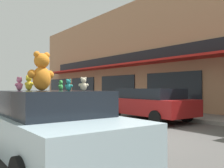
{
  "coord_description": "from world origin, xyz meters",
  "views": [
    {
      "loc": [
        -4.9,
        -5.32,
        1.5
      ],
      "look_at": [
        0.03,
        1.4,
        1.61
      ],
      "focal_mm": 40.0,
      "sensor_mm": 36.0,
      "label": 1
    }
  ],
  "objects_px": {
    "teddy_bear_green": "(61,85)",
    "teddy_bear_pink": "(19,84)",
    "teddy_bear_giant": "(42,72)",
    "parked_car_far_center": "(149,103)",
    "teddy_bear_cream": "(84,84)",
    "plush_art_car": "(47,125)",
    "teddy_bear_teal": "(69,85)",
    "teddy_bear_yellow": "(29,83)"
  },
  "relations": [
    {
      "from": "plush_art_car",
      "to": "teddy_bear_teal",
      "type": "bearing_deg",
      "value": -71.23
    },
    {
      "from": "teddy_bear_cream",
      "to": "parked_car_far_center",
      "type": "height_order",
      "value": "teddy_bear_cream"
    },
    {
      "from": "teddy_bear_pink",
      "to": "teddy_bear_green",
      "type": "xyz_separation_m",
      "value": [
        1.05,
        0.27,
        -0.02
      ]
    },
    {
      "from": "teddy_bear_teal",
      "to": "teddy_bear_yellow",
      "type": "relative_size",
      "value": 0.64
    },
    {
      "from": "teddy_bear_green",
      "to": "teddy_bear_cream",
      "type": "bearing_deg",
      "value": 47.58
    },
    {
      "from": "teddy_bear_pink",
      "to": "parked_car_far_center",
      "type": "height_order",
      "value": "teddy_bear_pink"
    },
    {
      "from": "plush_art_car",
      "to": "teddy_bear_green",
      "type": "relative_size",
      "value": 19.19
    },
    {
      "from": "teddy_bear_teal",
      "to": "teddy_bear_cream",
      "type": "distance_m",
      "value": 0.28
    },
    {
      "from": "teddy_bear_green",
      "to": "plush_art_car",
      "type": "bearing_deg",
      "value": 17.26
    },
    {
      "from": "teddy_bear_green",
      "to": "parked_car_far_center",
      "type": "bearing_deg",
      "value": 171.23
    },
    {
      "from": "teddy_bear_giant",
      "to": "parked_car_far_center",
      "type": "xyz_separation_m",
      "value": [
        6.14,
        3.0,
        -1.03
      ]
    },
    {
      "from": "teddy_bear_teal",
      "to": "parked_car_far_center",
      "type": "xyz_separation_m",
      "value": [
        5.97,
        3.93,
        -0.75
      ]
    },
    {
      "from": "plush_art_car",
      "to": "teddy_bear_green",
      "type": "bearing_deg",
      "value": 51.16
    },
    {
      "from": "teddy_bear_teal",
      "to": "teddy_bear_green",
      "type": "relative_size",
      "value": 0.93
    },
    {
      "from": "plush_art_car",
      "to": "teddy_bear_cream",
      "type": "height_order",
      "value": "teddy_bear_cream"
    },
    {
      "from": "teddy_bear_giant",
      "to": "teddy_bear_green",
      "type": "bearing_deg",
      "value": -155.07
    },
    {
      "from": "plush_art_car",
      "to": "parked_car_far_center",
      "type": "height_order",
      "value": "parked_car_far_center"
    },
    {
      "from": "teddy_bear_giant",
      "to": "teddy_bear_teal",
      "type": "height_order",
      "value": "teddy_bear_giant"
    },
    {
      "from": "teddy_bear_yellow",
      "to": "parked_car_far_center",
      "type": "bearing_deg",
      "value": -96.25
    },
    {
      "from": "plush_art_car",
      "to": "teddy_bear_giant",
      "type": "distance_m",
      "value": 1.13
    },
    {
      "from": "teddy_bear_giant",
      "to": "teddy_bear_cream",
      "type": "xyz_separation_m",
      "value": [
        0.41,
        -1.06,
        -0.27
      ]
    },
    {
      "from": "teddy_bear_yellow",
      "to": "parked_car_far_center",
      "type": "relative_size",
      "value": 0.08
    },
    {
      "from": "teddy_bear_yellow",
      "to": "plush_art_car",
      "type": "bearing_deg",
      "value": 155.78
    },
    {
      "from": "teddy_bear_teal",
      "to": "teddy_bear_giant",
      "type": "bearing_deg",
      "value": -27.19
    },
    {
      "from": "teddy_bear_teal",
      "to": "teddy_bear_cream",
      "type": "relative_size",
      "value": 0.85
    },
    {
      "from": "teddy_bear_teal",
      "to": "plush_art_car",
      "type": "bearing_deg",
      "value": -18.62
    },
    {
      "from": "parked_car_far_center",
      "to": "teddy_bear_green",
      "type": "bearing_deg",
      "value": -154.91
    },
    {
      "from": "teddy_bear_teal",
      "to": "teddy_bear_pink",
      "type": "relative_size",
      "value": 0.78
    },
    {
      "from": "teddy_bear_giant",
      "to": "teddy_bear_pink",
      "type": "distance_m",
      "value": 0.51
    },
    {
      "from": "teddy_bear_cream",
      "to": "teddy_bear_yellow",
      "type": "relative_size",
      "value": 0.75
    },
    {
      "from": "teddy_bear_teal",
      "to": "parked_car_far_center",
      "type": "height_order",
      "value": "teddy_bear_teal"
    },
    {
      "from": "teddy_bear_teal",
      "to": "teddy_bear_yellow",
      "type": "height_order",
      "value": "teddy_bear_yellow"
    },
    {
      "from": "teddy_bear_green",
      "to": "parked_car_far_center",
      "type": "distance_m",
      "value": 6.12
    },
    {
      "from": "teddy_bear_cream",
      "to": "teddy_bear_green",
      "type": "bearing_deg",
      "value": -66.77
    },
    {
      "from": "teddy_bear_green",
      "to": "teddy_bear_pink",
      "type": "bearing_deg",
      "value": -19.34
    },
    {
      "from": "teddy_bear_giant",
      "to": "parked_car_far_center",
      "type": "height_order",
      "value": "teddy_bear_giant"
    },
    {
      "from": "teddy_bear_pink",
      "to": "teddy_bear_yellow",
      "type": "relative_size",
      "value": 0.82
    },
    {
      "from": "teddy_bear_giant",
      "to": "teddy_bear_pink",
      "type": "xyz_separation_m",
      "value": [
        -0.41,
        0.16,
        -0.26
      ]
    },
    {
      "from": "teddy_bear_teal",
      "to": "teddy_bear_pink",
      "type": "distance_m",
      "value": 1.23
    },
    {
      "from": "plush_art_car",
      "to": "teddy_bear_cream",
      "type": "relative_size",
      "value": 17.55
    },
    {
      "from": "teddy_bear_teal",
      "to": "parked_car_far_center",
      "type": "bearing_deg",
      "value": -93.96
    },
    {
      "from": "plush_art_car",
      "to": "parked_car_far_center",
      "type": "distance_m",
      "value": 7.02
    }
  ]
}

